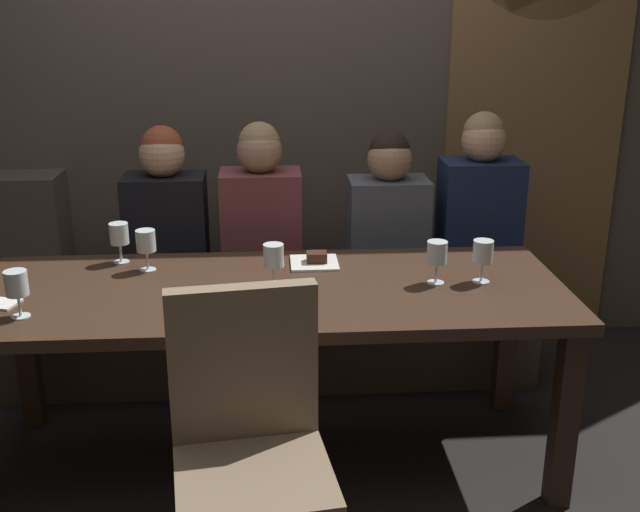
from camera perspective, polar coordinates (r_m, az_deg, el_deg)
ground at (r=3.20m, az=-3.45°, el=-14.74°), size 9.00×9.00×0.00m
back_wall_tiled at (r=3.90m, az=-4.08°, el=14.82°), size 6.00×0.12×3.00m
arched_door at (r=4.07m, az=15.82°, el=12.43°), size 0.90×0.05×2.55m
dining_table at (r=2.89m, az=-3.71°, el=-3.92°), size 2.20×0.84×0.74m
banquette_bench at (r=3.71m, az=-3.63°, el=-5.79°), size 2.50×0.44×0.45m
chair_near_side at (r=2.30m, az=-5.25°, el=-13.09°), size 0.50×0.50×0.98m
diner_redhead at (r=3.52m, az=-11.33°, el=2.80°), size 0.36×0.24×0.78m
diner_bearded at (r=3.49m, az=-4.39°, el=3.07°), size 0.36×0.24×0.79m
diner_far_end at (r=3.53m, az=5.05°, el=2.88°), size 0.36×0.24×0.75m
diner_near_end at (r=3.63m, az=11.71°, el=3.60°), size 0.36×0.24×0.83m
wine_glass_far_left at (r=2.89m, az=8.64°, el=0.20°), size 0.08×0.08×0.16m
wine_glass_end_left at (r=3.19m, az=-14.65°, el=1.47°), size 0.08×0.08×0.16m
wine_glass_near_right at (r=2.75m, az=-21.56°, el=-1.97°), size 0.08×0.08×0.16m
wine_glass_center_front at (r=2.93m, az=11.97°, el=0.25°), size 0.08×0.08×0.16m
wine_glass_end_right at (r=3.07m, az=-12.76°, el=0.97°), size 0.08×0.08×0.16m
wine_glass_near_left at (r=2.83m, az=-3.46°, el=-0.05°), size 0.08×0.08×0.16m
espresso_cup at (r=2.64m, az=-4.92°, el=-3.56°), size 0.12×0.12×0.06m
dessert_plate at (r=3.09m, az=-0.37°, el=-0.35°), size 0.19×0.19×0.05m
folded_napkin at (r=2.92m, az=-22.52°, el=-3.28°), size 0.13×0.13×0.01m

